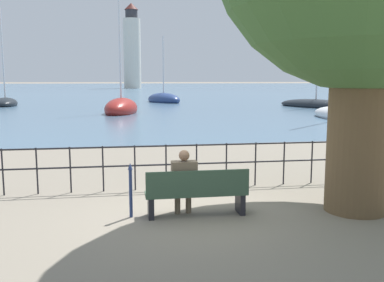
# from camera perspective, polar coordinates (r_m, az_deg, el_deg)

# --- Properties ---
(ground_plane) EXTENTS (1000.00, 1000.00, 0.00)m
(ground_plane) POSITION_cam_1_polar(r_m,az_deg,el_deg) (8.21, 0.57, -9.83)
(ground_plane) COLOR gray
(harbor_water) EXTENTS (600.00, 300.00, 0.01)m
(harbor_water) POSITION_cam_1_polar(r_m,az_deg,el_deg) (166.16, -8.82, 7.18)
(harbor_water) COLOR slate
(harbor_water) RESTS_ON ground_plane
(park_bench) EXTENTS (1.91, 0.45, 0.90)m
(park_bench) POSITION_cam_1_polar(r_m,az_deg,el_deg) (8.02, 0.65, -7.00)
(park_bench) COLOR #334C38
(park_bench) RESTS_ON ground_plane
(seated_person_left) EXTENTS (0.47, 0.35, 1.26)m
(seated_person_left) POSITION_cam_1_polar(r_m,az_deg,el_deg) (8.00, -1.08, -5.19)
(seated_person_left) COLOR brown
(seated_person_left) RESTS_ON ground_plane
(promenade_railing) EXTENTS (15.19, 0.04, 1.05)m
(promenade_railing) POSITION_cam_1_polar(r_m,az_deg,el_deg) (10.01, -1.43, -2.45)
(promenade_railing) COLOR black
(promenade_railing) RESTS_ON ground_plane
(closed_umbrella) EXTENTS (0.09, 0.09, 1.03)m
(closed_umbrella) POSITION_cam_1_polar(r_m,az_deg,el_deg) (8.01, -8.19, -6.10)
(closed_umbrella) COLOR navy
(closed_umbrella) RESTS_ON ground_plane
(sailboat_0) EXTENTS (3.07, 5.44, 9.71)m
(sailboat_0) POSITION_cam_1_polar(r_m,az_deg,el_deg) (46.07, -23.61, 4.68)
(sailboat_0) COLOR black
(sailboat_0) RESTS_ON ground_plane
(sailboat_1) EXTENTS (5.78, 8.66, 10.80)m
(sailboat_1) POSITION_cam_1_polar(r_m,az_deg,el_deg) (41.42, 16.18, 4.68)
(sailboat_1) COLOR black
(sailboat_1) RESTS_ON ground_plane
(sailboat_2) EXTENTS (2.19, 6.95, 12.60)m
(sailboat_2) POSITION_cam_1_polar(r_m,az_deg,el_deg) (29.38, 19.50, 3.35)
(sailboat_2) COLOR white
(sailboat_2) RESTS_ON ground_plane
(sailboat_4) EXTENTS (3.33, 5.72, 9.61)m
(sailboat_4) POSITION_cam_1_polar(r_m,az_deg,el_deg) (33.21, -9.41, 4.31)
(sailboat_4) COLOR maroon
(sailboat_4) RESTS_ON ground_plane
(sailboat_5) EXTENTS (4.67, 6.44, 7.86)m
(sailboat_5) POSITION_cam_1_polar(r_m,az_deg,el_deg) (48.96, -3.81, 5.55)
(sailboat_5) COLOR navy
(sailboat_5) RESTS_ON ground_plane
(harbor_lighthouse) EXTENTS (5.13, 5.13, 25.06)m
(harbor_lighthouse) POSITION_cam_1_polar(r_m,az_deg,el_deg) (131.95, -8.00, 12.03)
(harbor_lighthouse) COLOR silver
(harbor_lighthouse) RESTS_ON ground_plane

